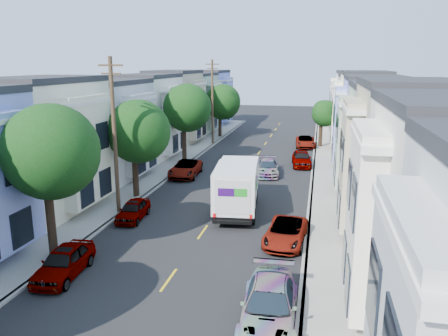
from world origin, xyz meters
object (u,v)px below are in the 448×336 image
at_px(tree_b, 50,152).
at_px(lead_sedan, 268,168).
at_px(tree_c, 137,132).
at_px(parked_right_c, 302,159).
at_px(parked_right_a, 269,306).
at_px(utility_pole_near, 115,137).
at_px(parked_left_b, 64,262).
at_px(tree_e, 222,102).
at_px(tree_far_r, 324,114).
at_px(parked_left_d, 185,169).
at_px(tree_d, 186,108).
at_px(fedex_truck, 237,185).
at_px(utility_pole_far, 212,102).
at_px(parked_right_b, 286,233).
at_px(parked_left_c, 133,210).
at_px(parked_right_d, 305,142).

distance_m(tree_b, lead_sedan, 21.56).
bearing_deg(tree_c, parked_right_c, 49.03).
xyz_separation_m(tree_b, parked_right_a, (11.20, -3.50, -4.77)).
bearing_deg(parked_right_c, parked_right_a, -95.71).
relative_size(utility_pole_near, parked_left_b, 2.34).
bearing_deg(utility_pole_near, tree_e, 90.00).
bearing_deg(parked_left_b, tree_b, 124.58).
bearing_deg(tree_far_r, utility_pole_near, -116.24).
xyz_separation_m(tree_far_r, parked_right_c, (-1.99, -10.31, -3.23)).
relative_size(tree_far_r, parked_left_d, 1.12).
height_order(tree_d, parked_left_b, tree_d).
relative_size(fedex_truck, parked_left_b, 1.60).
xyz_separation_m(tree_c, tree_d, (-0.00, 11.88, 0.52)).
xyz_separation_m(tree_d, lead_sedan, (8.41, -3.10, -4.80)).
height_order(utility_pole_far, parked_left_b, utility_pole_far).
relative_size(tree_e, fedex_truck, 1.03).
height_order(lead_sedan, parked_right_b, lead_sedan).
height_order(fedex_truck, parked_left_d, fedex_truck).
bearing_deg(parked_right_c, tree_e, 121.28).
distance_m(tree_far_r, parked_left_c, 30.20).
xyz_separation_m(tree_c, utility_pole_near, (0.00, -3.56, 0.21)).
relative_size(tree_far_r, parked_left_b, 1.30).
distance_m(lead_sedan, parked_left_b, 22.13).
height_order(tree_far_r, parked_right_d, tree_far_r).
xyz_separation_m(tree_d, tree_e, (0.00, 15.89, -0.75)).
xyz_separation_m(utility_pole_near, parked_right_d, (11.20, 26.42, -4.50)).
bearing_deg(tree_d, parked_left_b, -86.67).
bearing_deg(tree_d, utility_pole_far, 89.99).
distance_m(tree_d, parked_right_b, 21.75).
bearing_deg(parked_left_d, fedex_truck, -57.17).
height_order(tree_d, parked_right_d, tree_d).
distance_m(tree_b, tree_e, 38.25).
relative_size(tree_b, tree_far_r, 1.41).
bearing_deg(utility_pole_far, fedex_truck, -72.42).
relative_size(tree_d, tree_e, 1.11).
xyz_separation_m(parked_left_d, parked_right_d, (9.80, 16.08, -0.04)).
distance_m(fedex_truck, parked_left_d, 10.33).
bearing_deg(parked_right_c, tree_c, -136.68).
relative_size(tree_b, parked_right_a, 1.57).
bearing_deg(parked_left_d, tree_d, 101.29).
xyz_separation_m(tree_b, parked_right_b, (11.20, 4.34, -4.90)).
xyz_separation_m(lead_sedan, parked_left_c, (-7.01, -13.17, -0.05)).
xyz_separation_m(parked_right_a, parked_right_d, (0.00, 36.83, -0.10)).
xyz_separation_m(tree_b, utility_pole_near, (0.00, 6.91, -0.37)).
height_order(tree_c, parked_right_d, tree_c).
bearing_deg(fedex_truck, tree_d, 113.34).
distance_m(tree_e, utility_pole_near, 31.33).
bearing_deg(parked_right_a, parked_right_d, 87.45).
distance_m(tree_e, utility_pole_far, 5.35).
bearing_deg(parked_right_c, fedex_truck, -109.95).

